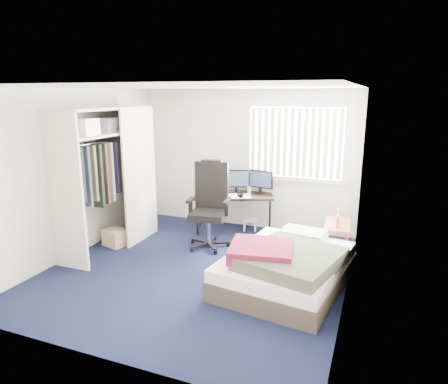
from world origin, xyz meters
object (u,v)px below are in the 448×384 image
office_chair (210,214)px  bed (286,266)px  nightstand (337,227)px  desk (234,192)px

office_chair → bed: 1.77m
nightstand → bed: nightstand is taller
desk → nightstand: desk is taller
nightstand → bed: (-0.50, -1.29, -0.17)m
desk → bed: size_ratio=0.74×
desk → office_chair: (-0.11, -0.83, -0.19)m
desk → bed: 2.29m
desk → office_chair: size_ratio=1.09×
office_chair → nightstand: 2.00m
office_chair → nightstand: (1.96, 0.34, -0.09)m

